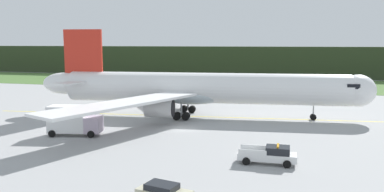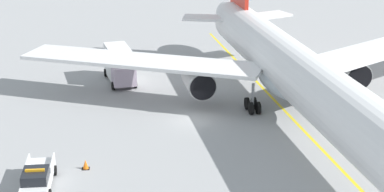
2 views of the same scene
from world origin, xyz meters
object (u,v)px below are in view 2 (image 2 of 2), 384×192
ops_pickup_truck (37,177)px  apron_cone (86,164)px  airliner (294,72)px  catering_truck (119,64)px

ops_pickup_truck → apron_cone: 4.47m
airliner → ops_pickup_truck: (12.54, -21.69, -3.62)m
catering_truck → apron_cone: bearing=-5.7°
catering_truck → airliner: bearing=52.5°
airliner → apron_cone: bearing=-62.8°
ops_pickup_truck → catering_truck: 25.66m
apron_cone → catering_truck: bearing=174.3°
ops_pickup_truck → apron_cone: (-3.07, 3.20, -0.54)m
ops_pickup_truck → catering_truck: catering_truck is taller
catering_truck → apron_cone: size_ratio=9.41×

